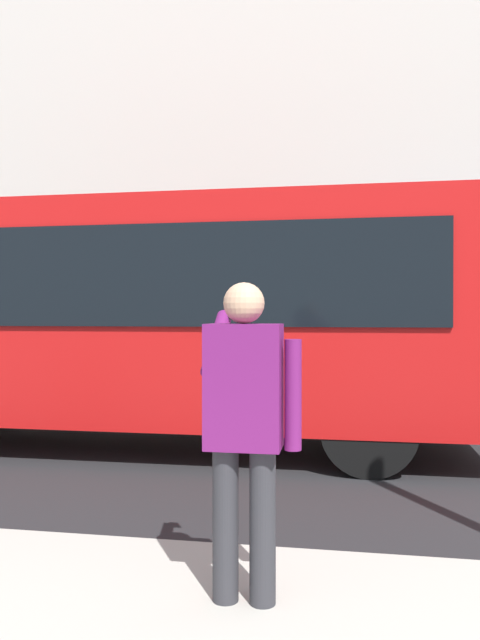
% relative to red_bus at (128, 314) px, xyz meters
% --- Properties ---
extents(ground_plane, '(60.00, 60.00, 0.00)m').
position_rel_red_bus_xyz_m(ground_plane, '(-1.56, 0.03, -1.68)').
color(ground_plane, '#232326').
extents(building_facade_far, '(28.00, 1.55, 12.00)m').
position_rel_red_bus_xyz_m(building_facade_far, '(-1.57, -6.77, 4.30)').
color(building_facade_far, beige).
rests_on(building_facade_far, ground_plane).
extents(red_bus, '(9.05, 2.54, 3.08)m').
position_rel_red_bus_xyz_m(red_bus, '(0.00, 0.00, 0.00)').
color(red_bus, red).
rests_on(red_bus, ground_plane).
extents(pedestrian_photographer, '(0.53, 0.52, 1.70)m').
position_rel_red_bus_xyz_m(pedestrian_photographer, '(-2.25, 4.32, -0.54)').
color(pedestrian_photographer, '#2D2D33').
rests_on(pedestrian_photographer, sidewalk_curb).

